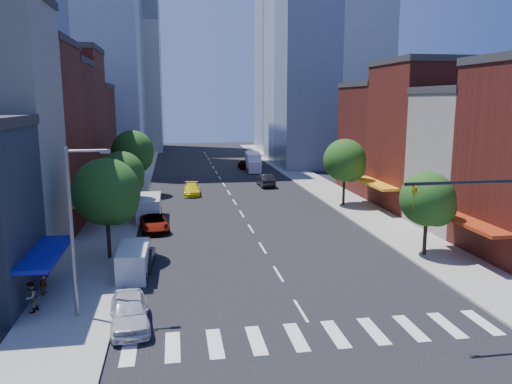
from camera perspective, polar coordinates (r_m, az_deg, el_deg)
ground at (r=28.41m, az=5.15°, el=-13.37°), size 220.00×220.00×0.00m
sidewalk_left at (r=66.36m, az=-14.31°, el=0.30°), size 5.00×120.00×0.15m
sidewalk_right at (r=68.83m, az=6.89°, el=0.91°), size 5.00×120.00×0.15m
crosswalk at (r=25.80m, az=6.88°, el=-15.99°), size 19.00×3.00×0.01m
bldg_left_2 at (r=47.93m, az=-26.90°, el=5.22°), size 12.00×9.00×16.00m
bldg_left_3 at (r=56.12m, az=-24.30°, el=5.53°), size 12.00×8.00×15.00m
bldg_left_4 at (r=64.30m, az=-22.46°, el=7.08°), size 12.00×9.00×17.00m
bldg_left_5 at (r=73.69m, az=-20.72°, el=5.97°), size 12.00×10.00×13.00m
bldg_right_1 at (r=49.05m, az=25.05°, el=3.11°), size 12.00×8.00×12.00m
bldg_right_2 at (r=56.52m, az=20.04°, el=5.85°), size 12.00×10.00×15.00m
bldg_right_3 at (r=65.46m, az=15.70°, el=5.77°), size 12.00×10.00×13.00m
tower_far_w at (r=121.77m, az=-15.44°, el=17.96°), size 18.00×18.00×56.00m
streetlight at (r=27.33m, az=-20.00°, el=-3.26°), size 2.25×0.25×9.00m
tree_left_near at (r=36.94m, az=-16.52°, el=-0.24°), size 4.80×4.80×7.30m
tree_left_mid at (r=47.78m, az=-14.93°, el=1.79°), size 4.20×4.20×6.65m
tree_left_far at (r=61.54m, az=-13.76°, el=4.37°), size 5.00×5.00×7.75m
tree_right_near at (r=38.48m, az=19.24°, el=-1.00°), size 4.00×4.00×6.20m
tree_right_far at (r=54.63m, az=10.28°, el=3.40°), size 4.60×4.60×7.20m
parked_car_front at (r=26.99m, az=-14.28°, el=-13.09°), size 2.44×5.00×1.64m
parked_car_second at (r=35.49m, az=-12.85°, el=-7.52°), size 1.64×4.06×1.31m
parked_car_third at (r=45.22m, az=-11.54°, el=-3.50°), size 2.93×5.25×1.39m
parked_car_rear at (r=55.52m, az=-12.15°, el=-0.97°), size 2.27×4.63×1.30m
cargo_van_near at (r=34.10m, az=-13.83°, el=-7.74°), size 1.99×4.68×1.98m
cargo_van_far at (r=49.25m, az=-12.13°, el=-1.83°), size 2.24×5.45×2.32m
taxi at (r=61.28m, az=-7.36°, el=0.29°), size 2.06×4.81×1.38m
traffic_car_oncoming at (r=66.88m, az=1.08°, el=1.35°), size 1.90×5.04×1.64m
traffic_car_far at (r=84.22m, az=-1.37°, el=3.19°), size 1.76×4.31×1.46m
box_truck at (r=81.34m, az=-0.33°, el=3.39°), size 2.64×7.34×2.90m
pedestrian_near at (r=32.38m, az=-23.15°, el=-9.21°), size 0.50×0.69×1.75m
pedestrian_far at (r=30.01m, az=-24.32°, el=-10.91°), size 0.87×0.99×1.70m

